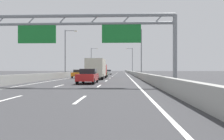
{
  "coord_description": "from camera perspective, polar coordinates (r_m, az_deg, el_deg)",
  "views": [
    {
      "loc": [
        3.83,
        1.72,
        1.47
      ],
      "look_at": [
        -0.11,
        89.98,
        1.28
      ],
      "focal_mm": 35.82,
      "sensor_mm": 36.0,
      "label": 1
    }
  ],
  "objects": [
    {
      "name": "green_car",
      "position": [
        44.22,
        -2.38,
        -0.85
      ],
      "size": [
        1.77,
        4.42,
        1.39
      ],
      "color": "#1E7A38",
      "rests_on": "ground_plane"
    },
    {
      "name": "lane_dash_right_9",
      "position": [
        82.82,
        1.15,
        -0.89
      ],
      "size": [
        0.16,
        3.0,
        0.01
      ],
      "primitive_type": "cube",
      "color": "white",
      "rests_on": "ground_plane"
    },
    {
      "name": "lane_dash_left_1",
      "position": [
        12.25,
        -25.0,
        -6.75
      ],
      "size": [
        0.16,
        3.0,
        0.01
      ],
      "primitive_type": "cube",
      "color": "white",
      "rests_on": "ground_plane"
    },
    {
      "name": "lane_dash_left_2",
      "position": [
        20.62,
        -13.32,
        -3.95
      ],
      "size": [
        0.16,
        3.0,
        0.01
      ],
      "primitive_type": "cube",
      "color": "white",
      "rests_on": "ground_plane"
    },
    {
      "name": "lane_dash_left_10",
      "position": [
        91.97,
        -0.95,
        -0.79
      ],
      "size": [
        0.16,
        3.0,
        0.01
      ],
      "primitive_type": "cube",
      "color": "white",
      "rests_on": "ground_plane"
    },
    {
      "name": "lane_dash_left_4",
      "position": [
        38.23,
        -5.92,
        -2.07
      ],
      "size": [
        0.16,
        3.0,
        0.01
      ],
      "primitive_type": "cube",
      "color": "white",
      "rests_on": "ground_plane"
    },
    {
      "name": "lane_dash_right_14",
      "position": [
        127.81,
        1.65,
        -0.53
      ],
      "size": [
        0.16,
        3.0,
        0.01
      ],
      "primitive_type": "cube",
      "color": "white",
      "rests_on": "ground_plane"
    },
    {
      "name": "lane_dash_left_9",
      "position": [
        82.99,
        -1.33,
        -0.89
      ],
      "size": [
        0.16,
        3.0,
        0.01
      ],
      "primitive_type": "cube",
      "color": "white",
      "rests_on": "ground_plane"
    },
    {
      "name": "white_car",
      "position": [
        64.22,
        -1.0,
        -0.53
      ],
      "size": [
        1.8,
        4.49,
        1.41
      ],
      "color": "silver",
      "rests_on": "ground_plane"
    },
    {
      "name": "lane_dash_right_16",
      "position": [
        145.81,
        1.76,
        -0.45
      ],
      "size": [
        0.16,
        3.0,
        0.01
      ],
      "primitive_type": "cube",
      "color": "white",
      "rests_on": "ground_plane"
    },
    {
      "name": "lane_dash_left_16",
      "position": [
        145.9,
        0.35,
        -0.45
      ],
      "size": [
        0.16,
        3.0,
        0.01
      ],
      "primitive_type": "cube",
      "color": "white",
      "rests_on": "ground_plane"
    },
    {
      "name": "lane_dash_right_2",
      "position": [
        19.94,
        -3.3,
        -4.08
      ],
      "size": [
        0.16,
        3.0,
        0.01
      ],
      "primitive_type": "cube",
      "color": "white",
      "rests_on": "ground_plane"
    },
    {
      "name": "lane_dash_left_11",
      "position": [
        100.95,
        -0.64,
        -0.71
      ],
      "size": [
        0.16,
        3.0,
        0.01
      ],
      "primitive_type": "cube",
      "color": "white",
      "rests_on": "ground_plane"
    },
    {
      "name": "barrier_right",
      "position": [
        108.33,
        4.18,
        -0.4
      ],
      "size": [
        0.45,
        220.0,
        0.95
      ],
      "color": "#9E9E99",
      "rests_on": "ground_plane"
    },
    {
      "name": "lane_dash_right_5",
      "position": [
        46.85,
        0.07,
        -1.67
      ],
      "size": [
        0.16,
        3.0,
        0.01
      ],
      "primitive_type": "cube",
      "color": "white",
      "rests_on": "ground_plane"
    },
    {
      "name": "lane_dash_left_13",
      "position": [
        118.93,
        -0.15,
        -0.58
      ],
      "size": [
        0.16,
        3.0,
        0.01
      ],
      "primitive_type": "cube",
      "color": "white",
      "rests_on": "ground_plane"
    },
    {
      "name": "lane_dash_right_6",
      "position": [
        55.84,
        0.47,
        -1.38
      ],
      "size": [
        0.16,
        3.0,
        0.01
      ],
      "primitive_type": "cube",
      "color": "white",
      "rests_on": "ground_plane"
    },
    {
      "name": "box_truck",
      "position": [
        34.54,
        -3.88,
        0.43
      ],
      "size": [
        2.46,
        8.99,
        3.03
      ],
      "color": "#B21E19",
      "rests_on": "ground_plane"
    },
    {
      "name": "lane_dash_right_11",
      "position": [
        100.82,
        1.4,
        -0.71
      ],
      "size": [
        0.16,
        3.0,
        0.01
      ],
      "primitive_type": "cube",
      "color": "white",
      "rests_on": "ground_plane"
    },
    {
      "name": "barrier_left",
      "position": [
        108.82,
        -3.1,
        -0.4
      ],
      "size": [
        0.45,
        220.0,
        0.95
      ],
      "color": "#9E9E99",
      "rests_on": "ground_plane"
    },
    {
      "name": "lane_dash_right_7",
      "position": [
        64.83,
        0.76,
        -1.17
      ],
      "size": [
        0.16,
        3.0,
        0.01
      ],
      "primitive_type": "cube",
      "color": "white",
      "rests_on": "ground_plane"
    },
    {
      "name": "red_car",
      "position": [
        23.69,
        -6.15,
        -1.56
      ],
      "size": [
        1.81,
        4.47,
        1.54
      ],
      "color": "red",
      "rests_on": "ground_plane"
    },
    {
      "name": "lane_dash_left_5",
      "position": [
        47.15,
        -4.3,
        -1.65
      ],
      "size": [
        0.16,
        3.0,
        0.01
      ],
      "primitive_type": "cube",
      "color": "white",
      "rests_on": "ground_plane"
    },
    {
      "name": "lane_dash_left_15",
      "position": [
        136.91,
        0.2,
        -0.49
      ],
      "size": [
        0.16,
        3.0,
        0.01
      ],
      "primitive_type": "cube",
      "color": "white",
      "rests_on": "ground_plane"
    },
    {
      "name": "streetlamp_right_mid",
      "position": [
        45.14,
        7.2,
        5.12
      ],
      "size": [
        2.58,
        0.28,
        9.5
      ],
      "color": "slate",
      "rests_on": "ground_plane"
    },
    {
      "name": "lane_dash_right_4",
      "position": [
        37.87,
        -0.52,
        -2.09
      ],
      "size": [
        0.16,
        3.0,
        0.01
      ],
      "primitive_type": "cube",
      "color": "white",
      "rests_on": "ground_plane"
    },
    {
      "name": "blue_car",
      "position": [
        54.66,
        -5.16,
        -0.6
      ],
      "size": [
        1.72,
        4.49,
        1.51
      ],
      "color": "#2347AD",
      "rests_on": "ground_plane"
    },
    {
      "name": "lane_dash_right_15",
      "position": [
        136.81,
        1.71,
        -0.49
      ],
      "size": [
        0.16,
        3.0,
        0.01
      ],
      "primitive_type": "cube",
      "color": "white",
      "rests_on": "ground_plane"
    },
    {
      "name": "streetlamp_left_mid",
      "position": [
        46.39,
        -11.59,
        4.98
      ],
      "size": [
        2.58,
        0.28,
        9.5
      ],
      "color": "slate",
      "rests_on": "ground_plane"
    },
    {
      "name": "silver_car",
      "position": [
        98.95,
        -1.63,
        -0.32
      ],
      "size": [
        1.77,
        4.27,
        1.35
      ],
      "color": "#A8ADB2",
      "rests_on": "ground_plane"
    },
    {
      "name": "lane_dash_right_17",
      "position": [
        154.81,
        1.81,
        -0.42
      ],
      "size": [
        0.16,
        3.0,
        0.01
      ],
      "primitive_type": "cube",
      "color": "white",
      "rests_on": "ground_plane"
    },
    {
      "name": "lane_dash_left_7",
      "position": [
        65.05,
        -2.41,
        -1.16
      ],
      "size": [
        0.16,
        3.0,
        0.01
      ],
      "primitive_type": "cube",
      "color": "white",
      "rests_on": "ground_plane"
    },
    {
      "name": "lane_dash_right_8",
      "position": [
        73.83,
        0.98,
        -1.01
      ],
      "size": [
        0.16,
        3.0,
        0.01
      ],
      "primitive_type": "cube",
      "color": "white",
      "rests_on": "ground_plane"
    },
    {
      "name": "orange_car",
      "position": [
        39.78,
        -8.57,
        -0.92
      ],
      "size": [
        1.76,
        4.13,
        1.45
      ],
      "color": "orange",
      "rests_on": "ground_plane"
    },
    {
      "name": "lane_dash_left_3",
      "position": [
        29.37,
        -8.51,
        -2.73
      ],
      "size": [
        0.16,
        3.0,
        0.01
      ],
      "primitive_type": "cube",
      "color": "white",
      "rests_on": "ground_plane"
    },
    {
      "name": "lane_dash_right_1",
      "position": [
        11.07,
        -8.1,
        -7.47
      ],
      "size": [
        0.16,
        3.0,
        0.01
      ],
      "primitive_type": "cube",
      "color": "white",
      "rests_on": "ground_plane"
    },
    {
      "name": "lane_dash_left_12",
      "position": [
        109.94,
        -0.38,
        -0.64
      ],
      "size": [
        0.16,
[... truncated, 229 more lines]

